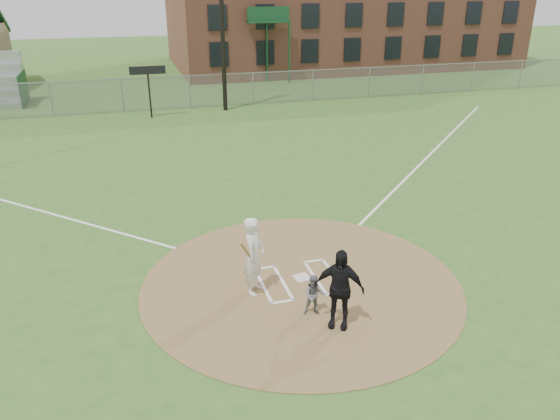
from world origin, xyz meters
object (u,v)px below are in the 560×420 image
object	(u,v)px
home_plate	(302,278)
catcher	(314,295)
batter_at_plate	(254,256)
umpire	(339,289)

from	to	relation	value
home_plate	catcher	size ratio (longest dim) A/B	0.40
home_plate	batter_at_plate	xyz separation A→B (m)	(-1.38, -0.30, 1.02)
catcher	umpire	bearing A→B (deg)	-45.43
catcher	umpire	distance (m)	0.84
home_plate	batter_at_plate	distance (m)	1.74
home_plate	umpire	world-z (taller)	umpire
umpire	home_plate	bearing A→B (deg)	123.29
batter_at_plate	catcher	bearing A→B (deg)	-50.85
catcher	batter_at_plate	distance (m)	1.85
catcher	home_plate	bearing A→B (deg)	93.55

